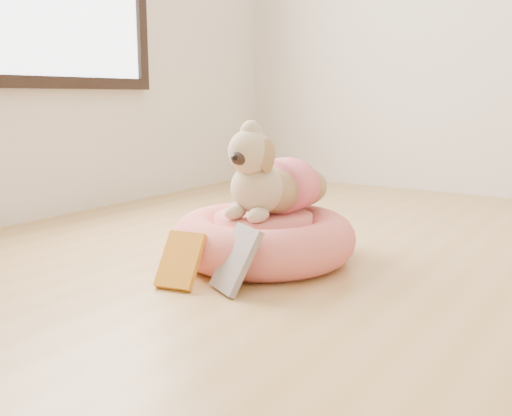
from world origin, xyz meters
The scene contains 5 objects.
floor centered at (0.00, 0.00, 0.00)m, with size 4.50×4.50×0.00m, color tan.
pet_bed centered at (-0.68, 0.33, 0.08)m, with size 0.68×0.68×0.18m.
dog centered at (-0.66, 0.35, 0.35)m, with size 0.33×0.48×0.35m, color brown, non-canonical shape.
book_yellow centered at (-0.75, -0.07, 0.08)m, with size 0.13×0.02×0.19m, color yellow.
book_white centered at (-0.57, -0.01, 0.10)m, with size 0.14×0.02×0.22m, color white.
Camera 1 is at (0.44, -1.41, 0.61)m, focal length 40.00 mm.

